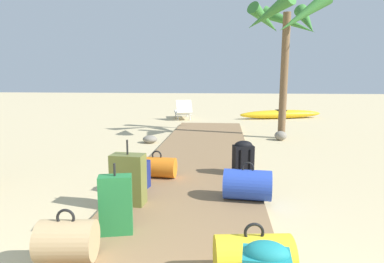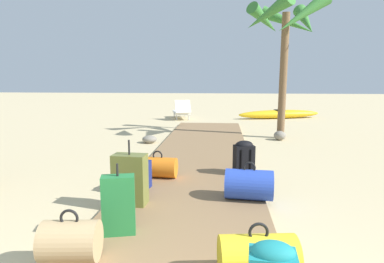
# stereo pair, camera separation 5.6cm
# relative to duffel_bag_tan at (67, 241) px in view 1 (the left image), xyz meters

# --- Properties ---
(ground_plane) EXTENTS (60.00, 60.00, 0.00)m
(ground_plane) POSITION_rel_duffel_bag_tan_xyz_m (0.87, 2.71, -0.27)
(ground_plane) COLOR #CCB789
(boardwalk) EXTENTS (2.04, 10.72, 0.08)m
(boardwalk) POSITION_rel_duffel_bag_tan_xyz_m (0.87, 3.79, -0.23)
(boardwalk) COLOR olive
(boardwalk) RESTS_ON ground
(duffel_bag_tan) EXTENTS (0.52, 0.42, 0.48)m
(duffel_bag_tan) POSITION_rel_duffel_bag_tan_xyz_m (0.00, 0.00, 0.00)
(duffel_bag_tan) COLOR tan
(duffel_bag_tan) RESTS_ON boardwalk
(backpack_black) EXTENTS (0.37, 0.29, 0.57)m
(backpack_black) POSITION_rel_duffel_bag_tan_xyz_m (1.68, 2.84, 0.11)
(backpack_black) COLOR black
(backpack_black) RESTS_ON boardwalk
(duffel_bag_yellow) EXTENTS (0.66, 0.44, 0.48)m
(duffel_bag_yellow) POSITION_rel_duffel_bag_tan_xyz_m (1.61, -0.13, -0.00)
(duffel_bag_yellow) COLOR gold
(duffel_bag_yellow) RESTS_ON boardwalk
(backpack_navy) EXTENTS (0.32, 0.31, 0.47)m
(backpack_navy) POSITION_rel_duffel_bag_tan_xyz_m (0.13, 1.98, 0.06)
(backpack_navy) COLOR navy
(backpack_navy) RESTS_ON boardwalk
(suitcase_olive) EXTENTS (0.44, 0.27, 0.83)m
(suitcase_olive) POSITION_rel_duffel_bag_tan_xyz_m (0.16, 1.37, 0.14)
(suitcase_olive) COLOR olive
(suitcase_olive) RESTS_ON boardwalk
(duffel_bag_blue) EXTENTS (0.66, 0.46, 0.51)m
(duffel_bag_blue) POSITION_rel_duffel_bag_tan_xyz_m (1.68, 1.68, 0.02)
(duffel_bag_blue) COLOR #2847B7
(duffel_bag_blue) RESTS_ON boardwalk
(suitcase_green) EXTENTS (0.36, 0.24, 0.75)m
(suitcase_green) POSITION_rel_duffel_bag_tan_xyz_m (0.26, 0.56, 0.12)
(suitcase_green) COLOR #237538
(suitcase_green) RESTS_ON boardwalk
(duffel_bag_orange) EXTENTS (0.63, 0.37, 0.44)m
(duffel_bag_orange) POSITION_rel_duffel_bag_tan_xyz_m (0.29, 2.56, -0.02)
(duffel_bag_orange) COLOR orange
(duffel_bag_orange) RESTS_ON boardwalk
(palm_tree_far_right) EXTENTS (2.20, 2.30, 3.76)m
(palm_tree_far_right) POSITION_rel_duffel_bag_tan_xyz_m (2.94, 6.76, 2.74)
(palm_tree_far_right) COLOR brown
(palm_tree_far_right) RESTS_ON ground
(lounge_chair) EXTENTS (0.94, 1.64, 0.79)m
(lounge_chair) POSITION_rel_duffel_bag_tan_xyz_m (-0.32, 10.83, 0.06)
(lounge_chair) COLOR white
(lounge_chair) RESTS_ON ground
(kayak) EXTENTS (3.52, 1.52, 0.36)m
(kayak) POSITION_rel_duffel_bag_tan_xyz_m (3.66, 11.36, -0.09)
(kayak) COLOR gold
(kayak) RESTS_ON ground
(rock_right_near) EXTENTS (0.37, 0.38, 0.25)m
(rock_right_near) POSITION_rel_duffel_bag_tan_xyz_m (2.88, 6.47, -0.14)
(rock_right_near) COLOR gray
(rock_right_near) RESTS_ON ground
(rock_left_mid) EXTENTS (0.43, 0.41, 0.19)m
(rock_left_mid) POSITION_rel_duffel_bag_tan_xyz_m (-0.55, 5.76, -0.17)
(rock_left_mid) COLOR gray
(rock_left_mid) RESTS_ON ground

